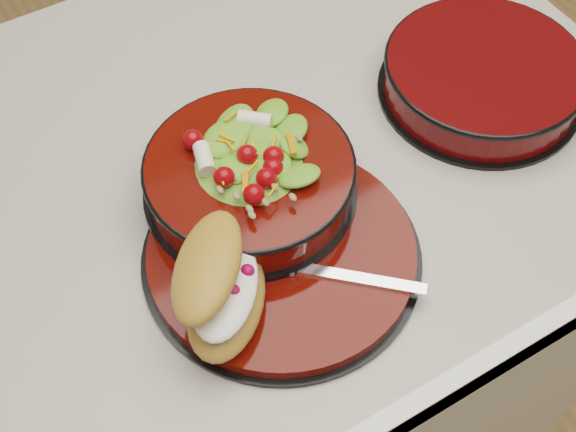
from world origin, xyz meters
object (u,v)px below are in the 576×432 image
fork (334,274)px  extra_bowl (483,76)px  island_counter (189,365)px  croissant (222,286)px  dinner_plate (283,253)px  salad_bowl (249,171)px

fork → extra_bowl: (0.31, 0.14, 0.01)m
island_counter → extra_bowl: bearing=-8.8°
fork → extra_bowl: 0.34m
croissant → fork: croissant is taller
dinner_plate → extra_bowl: size_ratio=1.18×
island_counter → salad_bowl: 0.52m
extra_bowl → island_counter: bearing=171.2°
salad_bowl → extra_bowl: bearing=0.7°
salad_bowl → island_counter: bearing=143.0°
croissant → extra_bowl: (0.42, 0.12, -0.03)m
fork → island_counter: bearing=71.2°
croissant → extra_bowl: bearing=-34.4°
extra_bowl → croissant: bearing=-164.6°
salad_bowl → fork: (0.02, -0.14, -0.03)m
island_counter → dinner_plate: bearing=-60.9°
fork → extra_bowl: size_ratio=0.56×
dinner_plate → salad_bowl: bearing=84.7°
dinner_plate → salad_bowl: (0.01, 0.08, 0.05)m
dinner_plate → croissant: size_ratio=1.83×
salad_bowl → croissant: 0.15m
island_counter → extra_bowl: (0.42, -0.07, 0.48)m
dinner_plate → fork: fork is taller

